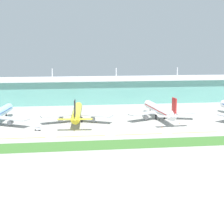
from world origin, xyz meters
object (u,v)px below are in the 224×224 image
object	(u,v)px
airliner_near_middle	(77,113)
safety_cone_nose_front	(180,123)
airliner_far_middle	(160,110)
baggage_cart	(38,128)
safety_cone_left_wingtip	(162,127)

from	to	relation	value
airliner_near_middle	safety_cone_nose_front	bearing A→B (deg)	-11.75
airliner_near_middle	safety_cone_nose_front	world-z (taller)	airliner_near_middle
airliner_near_middle	airliner_far_middle	bearing A→B (deg)	2.23
airliner_far_middle	safety_cone_nose_front	size ratio (longest dim) A/B	89.10
baggage_cart	safety_cone_nose_front	world-z (taller)	baggage_cart
airliner_near_middle	safety_cone_left_wingtip	bearing A→B (deg)	-24.31
safety_cone_left_wingtip	safety_cone_nose_front	size ratio (longest dim) A/B	1.00
baggage_cart	safety_cone_left_wingtip	xyz separation A→B (m)	(77.38, -2.68, -0.91)
baggage_cart	airliner_near_middle	bearing A→B (deg)	40.68
safety_cone_left_wingtip	safety_cone_nose_front	bearing A→B (deg)	33.58
airliner_far_middle	safety_cone_left_wingtip	xyz separation A→B (m)	(-5.23, -26.09, -6.10)
airliner_far_middle	safety_cone_left_wingtip	world-z (taller)	airliner_far_middle
airliner_near_middle	safety_cone_left_wingtip	size ratio (longest dim) A/B	87.18
airliner_far_middle	baggage_cart	world-z (taller)	airliner_far_middle
airliner_far_middle	baggage_cart	distance (m)	86.02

